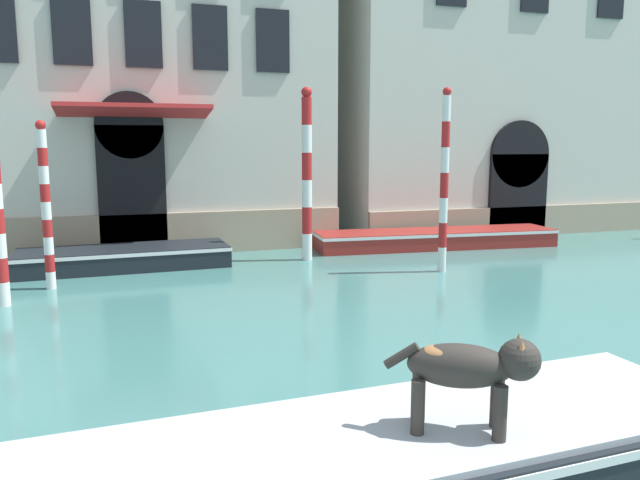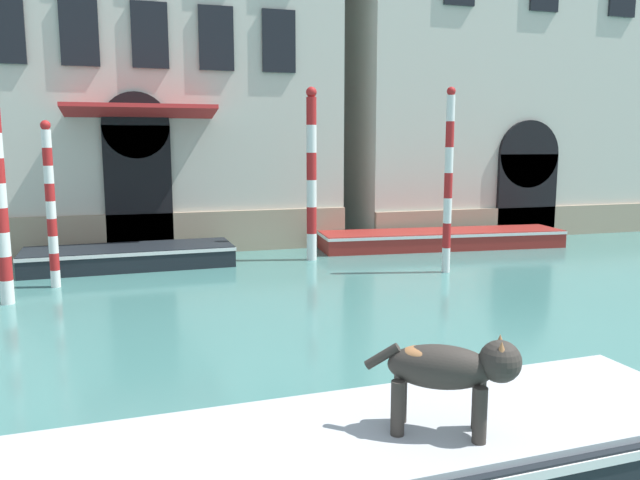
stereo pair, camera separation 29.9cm
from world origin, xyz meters
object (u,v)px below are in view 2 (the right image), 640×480
mooring_pole_0 (448,181)px  mooring_pole_5 (0,200)px  dog_on_deck (451,369)px  mooring_pole_1 (312,174)px  boat_moored_far (442,239)px  boat_foreground (287,471)px  boat_moored_near_palazzo (130,256)px  mooring_pole_2 (51,205)px

mooring_pole_0 → mooring_pole_5: mooring_pole_0 is taller
dog_on_deck → mooring_pole_1: 10.88m
boat_moored_far → mooring_pole_5: mooring_pole_5 is taller
boat_foreground → mooring_pole_5: (-3.42, 7.82, 1.63)m
dog_on_deck → boat_moored_near_palazzo: size_ratio=0.24×
mooring_pole_2 → mooring_pole_5: size_ratio=0.89×
dog_on_deck → mooring_pole_2: mooring_pole_2 is taller
boat_foreground → mooring_pole_1: (3.20, 10.42, 1.88)m
boat_moored_far → mooring_pole_2: (-9.99, -2.11, 1.46)m
boat_foreground → boat_moored_near_palazzo: boat_foreground is taller
boat_moored_near_palazzo → mooring_pole_0: mooring_pole_0 is taller
boat_foreground → mooring_pole_1: bearing=70.9°
mooring_pole_2 → mooring_pole_5: (-0.70, -1.20, 0.21)m
boat_moored_near_palazzo → mooring_pole_5: mooring_pole_5 is taller
boat_moored_near_palazzo → mooring_pole_5: (-2.18, -2.94, 1.66)m
boat_moored_near_palazzo → dog_on_deck: bearing=-78.6°
boat_foreground → mooring_pole_5: size_ratio=2.18×
boat_foreground → boat_moored_far: size_ratio=1.17×
boat_moored_near_palazzo → mooring_pole_2: bearing=-132.1°
boat_moored_far → mooring_pole_0: bearing=-111.1°
boat_moored_far → mooring_pole_1: 4.55m
mooring_pole_0 → mooring_pole_1: (-2.54, 2.38, 0.07)m
boat_foreground → mooring_pole_5: mooring_pole_5 is taller
boat_moored_far → mooring_pole_0: size_ratio=1.69×
boat_moored_near_palazzo → boat_moored_far: (8.51, 0.37, -0.00)m
mooring_pole_0 → mooring_pole_5: size_ratio=1.10×
boat_foreground → dog_on_deck: (1.34, -0.25, 0.82)m
boat_foreground → mooring_pole_0: mooring_pole_0 is taller
boat_moored_near_palazzo → mooring_pole_1: mooring_pole_1 is taller
mooring_pole_1 → mooring_pole_2: size_ratio=1.27×
boat_moored_far → mooring_pole_2: size_ratio=2.07×
boat_moored_near_palazzo → mooring_pole_5: 4.02m
boat_moored_near_palazzo → mooring_pole_2: mooring_pole_2 is taller
boat_moored_far → mooring_pole_0: 3.91m
mooring_pole_0 → mooring_pole_5: bearing=-178.6°
mooring_pole_1 → boat_moored_far: bearing=9.9°
boat_moored_near_palazzo → mooring_pole_0: 7.72m
boat_foreground → mooring_pole_1: size_ratio=1.92×
boat_foreground → mooring_pole_2: (-2.72, 9.02, 1.42)m
boat_moored_far → mooring_pole_5: bearing=-157.6°
mooring_pole_1 → mooring_pole_0: bearing=-43.1°
mooring_pole_2 → mooring_pole_5: bearing=-120.5°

